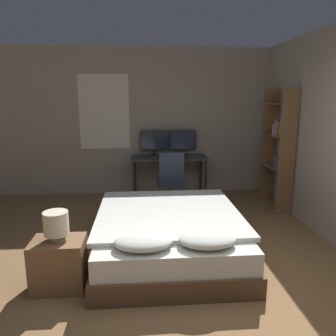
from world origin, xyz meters
TOP-DOWN VIEW (x-y plane):
  - ground_plane at (0.00, 0.00)m, footprint 20.00×20.00m
  - wall_back at (-0.01, 3.83)m, footprint 12.00×0.08m
  - wall_side_right at (1.90, 1.50)m, footprint 0.06×12.00m
  - bed at (-0.19, 1.22)m, footprint 1.66×1.99m
  - nightstand at (-1.31, 0.63)m, footprint 0.50×0.37m
  - bedside_lamp at (-1.31, 0.63)m, footprint 0.23×0.23m
  - desk at (0.00, 3.47)m, footprint 1.37×0.57m
  - monitor_left at (-0.26, 3.66)m, footprint 0.50×0.16m
  - monitor_right at (0.27, 3.66)m, footprint 0.50×0.16m
  - keyboard at (0.00, 3.29)m, footprint 0.41×0.13m
  - computer_mouse at (0.30, 3.29)m, footprint 0.07×0.05m
  - office_chair at (-0.02, 2.83)m, footprint 0.52×0.52m
  - bookshelf at (1.72, 2.70)m, footprint 0.26×0.76m

SIDE VIEW (x-z plane):
  - ground_plane at x=0.00m, z-range 0.00..0.00m
  - nightstand at x=-1.31m, z-range 0.00..0.49m
  - bed at x=-0.19m, z-range -0.04..0.54m
  - office_chair at x=-0.02m, z-range -0.10..0.87m
  - desk at x=0.00m, z-range 0.27..1.03m
  - bedside_lamp at x=-1.31m, z-range 0.52..0.81m
  - keyboard at x=0.00m, z-range 0.75..0.77m
  - computer_mouse at x=0.30m, z-range 0.75..0.79m
  - monitor_left at x=-0.26m, z-range 0.79..1.24m
  - monitor_right at x=0.27m, z-range 0.79..1.24m
  - bookshelf at x=1.72m, z-range 0.11..2.05m
  - wall_side_right at x=1.90m, z-range 0.00..2.70m
  - wall_back at x=-0.01m, z-range 0.00..2.70m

